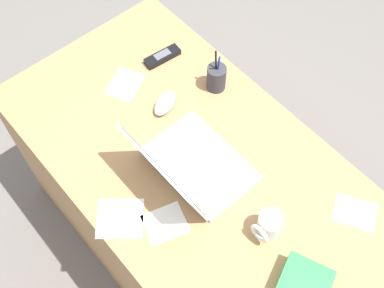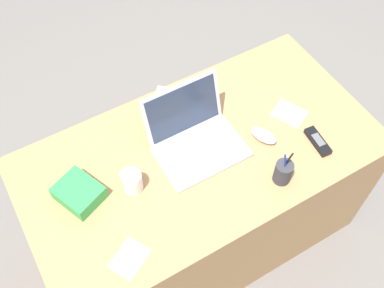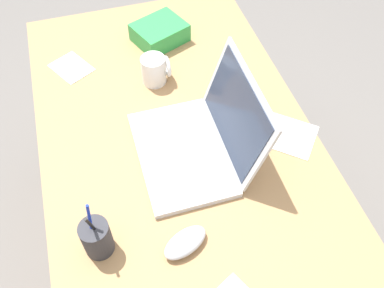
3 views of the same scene
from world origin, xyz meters
The scene contains 12 objects.
ground_plane centered at (0.00, 0.00, 0.00)m, with size 6.00×6.00×0.00m, color slate.
desk centered at (0.00, 0.00, 0.38)m, with size 1.46×0.77×0.75m, color #A87C4F.
laptop centered at (0.00, 0.04, 0.80)m, with size 0.35×0.30×0.24m.
computer_mouse centered at (0.26, -0.07, 0.77)m, with size 0.06×0.12×0.04m, color silver.
coffee_mug_white centered at (-0.31, -0.01, 0.80)m, with size 0.08×0.09×0.09m.
cordless_phone centered at (0.44, -0.20, 0.77)m, with size 0.06×0.14×0.03m.
pen_holder centered at (0.21, -0.26, 0.81)m, with size 0.07×0.07×0.18m.
snack_bag centered at (-0.50, 0.06, 0.79)m, with size 0.14×0.16×0.06m, color green.
paper_note_near_laptop centered at (-0.08, 0.21, 0.75)m, with size 0.11×0.13×0.00m, color white.
paper_note_left centered at (0.43, -0.02, 0.75)m, with size 0.11×0.13×0.00m, color white.
paper_note_right centered at (0.02, 0.31, 0.75)m, with size 0.13×0.14×0.00m, color white.
paper_note_front centered at (-0.44, -0.26, 0.75)m, with size 0.13×0.10×0.00m, color white.
Camera 2 is at (-0.55, -0.87, 2.30)m, focal length 43.05 mm.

